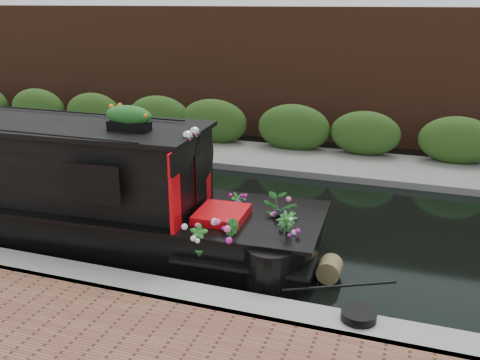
% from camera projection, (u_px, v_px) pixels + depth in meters
% --- Properties ---
extents(ground, '(80.00, 80.00, 0.00)m').
position_uv_depth(ground, '(230.00, 218.00, 10.79)').
color(ground, black).
rests_on(ground, ground).
extents(near_bank_coping, '(40.00, 0.60, 0.50)m').
position_uv_depth(near_bank_coping, '(153.00, 301.00, 7.84)').
color(near_bank_coping, gray).
rests_on(near_bank_coping, ground).
extents(far_bank_path, '(40.00, 2.40, 0.34)m').
position_uv_depth(far_bank_path, '(283.00, 162.00, 14.55)').
color(far_bank_path, slate).
rests_on(far_bank_path, ground).
extents(far_hedge, '(40.00, 1.10, 2.80)m').
position_uv_depth(far_hedge, '(291.00, 153.00, 15.36)').
color(far_hedge, '#284A18').
rests_on(far_hedge, ground).
extents(far_brick_wall, '(40.00, 1.00, 8.00)m').
position_uv_depth(far_brick_wall, '(307.00, 137.00, 17.24)').
color(far_brick_wall, '#4C2819').
rests_on(far_brick_wall, ground).
extents(rope_fender, '(0.36, 0.40, 0.36)m').
position_uv_depth(rope_fender, '(330.00, 269.00, 8.39)').
color(rope_fender, brown).
rests_on(rope_fender, ground).
extents(coiled_mooring_rope, '(0.46, 0.46, 0.12)m').
position_uv_depth(coiled_mooring_rope, '(359.00, 315.00, 6.93)').
color(coiled_mooring_rope, black).
rests_on(coiled_mooring_rope, near_bank_coping).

